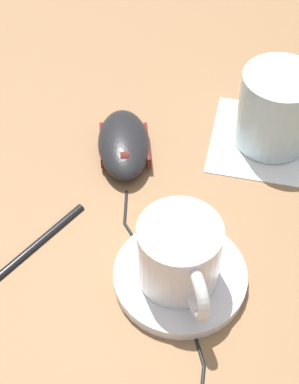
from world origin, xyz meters
TOP-DOWN VIEW (x-y plane):
  - ground_plane at (0.00, 0.00)m, footprint 3.00×3.00m
  - saucer at (-0.01, 0.12)m, footprint 0.12×0.12m
  - coffee_cup at (-0.01, 0.12)m, footprint 0.09×0.09m
  - computer_mouse at (0.11, -0.01)m, footprint 0.10×0.12m
  - mouse_cable at (-0.00, 0.13)m, footprint 0.16×0.19m
  - napkin_under_glass at (-0.03, -0.09)m, footprint 0.15×0.15m
  - drinking_glass at (-0.04, -0.10)m, footprint 0.08×0.08m
  - pen at (0.13, 0.15)m, footprint 0.05×0.15m

SIDE VIEW (x-z plane):
  - ground_plane at x=0.00m, z-range 0.00..0.00m
  - napkin_under_glass at x=-0.03m, z-range 0.00..0.00m
  - mouse_cable at x=0.00m, z-range 0.00..0.00m
  - pen at x=0.13m, z-range 0.00..0.01m
  - saucer at x=-0.01m, z-range 0.00..0.01m
  - computer_mouse at x=0.11m, z-range 0.00..0.03m
  - coffee_cup at x=-0.01m, z-range 0.01..0.08m
  - drinking_glass at x=-0.04m, z-range 0.00..0.09m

